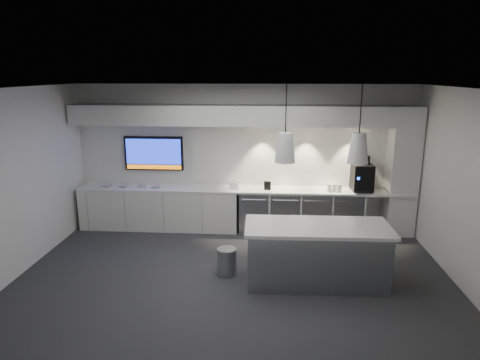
# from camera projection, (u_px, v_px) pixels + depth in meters

# --- Properties ---
(floor) EXTENTS (7.00, 7.00, 0.00)m
(floor) POSITION_uv_depth(u_px,v_px,m) (234.00, 277.00, 6.94)
(floor) COLOR #303032
(floor) RESTS_ON ground
(ceiling) EXTENTS (7.00, 7.00, 0.00)m
(ceiling) POSITION_uv_depth(u_px,v_px,m) (233.00, 88.00, 6.20)
(ceiling) COLOR black
(ceiling) RESTS_ON wall_back
(wall_back) EXTENTS (7.00, 0.00, 7.00)m
(wall_back) POSITION_uv_depth(u_px,v_px,m) (243.00, 157.00, 8.99)
(wall_back) COLOR white
(wall_back) RESTS_ON floor
(wall_front) EXTENTS (7.00, 0.00, 7.00)m
(wall_front) POSITION_uv_depth(u_px,v_px,m) (212.00, 255.00, 4.15)
(wall_front) COLOR white
(wall_front) RESTS_ON floor
(wall_left) EXTENTS (0.00, 7.00, 7.00)m
(wall_left) POSITION_uv_depth(u_px,v_px,m) (15.00, 184.00, 6.80)
(wall_left) COLOR white
(wall_left) RESTS_ON floor
(wall_right) EXTENTS (0.00, 7.00, 7.00)m
(wall_right) POSITION_uv_depth(u_px,v_px,m) (468.00, 192.00, 6.34)
(wall_right) COLOR white
(wall_right) RESTS_ON floor
(back_counter) EXTENTS (6.80, 0.65, 0.04)m
(back_counter) POSITION_uv_depth(u_px,v_px,m) (242.00, 189.00, 8.83)
(back_counter) COLOR white
(back_counter) RESTS_ON left_base_cabinets
(left_base_cabinets) EXTENTS (3.30, 0.63, 0.86)m
(left_base_cabinets) POSITION_uv_depth(u_px,v_px,m) (160.00, 208.00, 9.05)
(left_base_cabinets) COLOR white
(left_base_cabinets) RESTS_ON floor
(fridge_unit_a) EXTENTS (0.60, 0.61, 0.85)m
(fridge_unit_a) POSITION_uv_depth(u_px,v_px,m) (254.00, 210.00, 8.92)
(fridge_unit_a) COLOR #94969C
(fridge_unit_a) RESTS_ON floor
(fridge_unit_b) EXTENTS (0.60, 0.61, 0.85)m
(fridge_unit_b) POSITION_uv_depth(u_px,v_px,m) (285.00, 211.00, 8.88)
(fridge_unit_b) COLOR #94969C
(fridge_unit_b) RESTS_ON floor
(fridge_unit_c) EXTENTS (0.60, 0.61, 0.85)m
(fridge_unit_c) POSITION_uv_depth(u_px,v_px,m) (315.00, 212.00, 8.84)
(fridge_unit_c) COLOR #94969C
(fridge_unit_c) RESTS_ON floor
(fridge_unit_d) EXTENTS (0.60, 0.61, 0.85)m
(fridge_unit_d) POSITION_uv_depth(u_px,v_px,m) (346.00, 212.00, 8.79)
(fridge_unit_d) COLOR #94969C
(fridge_unit_d) RESTS_ON floor
(backsplash) EXTENTS (4.60, 0.03, 1.30)m
(backsplash) POSITION_uv_depth(u_px,v_px,m) (301.00, 155.00, 8.88)
(backsplash) COLOR white
(backsplash) RESTS_ON wall_back
(soffit) EXTENTS (6.90, 0.60, 0.40)m
(soffit) POSITION_uv_depth(u_px,v_px,m) (243.00, 115.00, 8.48)
(soffit) COLOR white
(soffit) RESTS_ON wall_back
(column) EXTENTS (0.55, 0.55, 2.60)m
(column) POSITION_uv_depth(u_px,v_px,m) (402.00, 172.00, 8.53)
(column) COLOR white
(column) RESTS_ON floor
(wall_tv) EXTENTS (1.25, 0.07, 0.72)m
(wall_tv) POSITION_uv_depth(u_px,v_px,m) (154.00, 153.00, 9.05)
(wall_tv) COLOR black
(wall_tv) RESTS_ON wall_back
(island) EXTENTS (2.25, 1.00, 0.94)m
(island) POSITION_uv_depth(u_px,v_px,m) (316.00, 254.00, 6.66)
(island) COLOR #94969C
(island) RESTS_ON floor
(bin) EXTENTS (0.33, 0.33, 0.45)m
(bin) POSITION_uv_depth(u_px,v_px,m) (227.00, 262.00, 6.98)
(bin) COLOR #94969C
(bin) RESTS_ON floor
(coffee_machine) EXTENTS (0.41, 0.57, 0.72)m
(coffee_machine) POSITION_uv_depth(u_px,v_px,m) (362.00, 176.00, 8.61)
(coffee_machine) COLOR black
(coffee_machine) RESTS_ON back_counter
(sign_black) EXTENTS (0.14, 0.04, 0.18)m
(sign_black) POSITION_uv_depth(u_px,v_px,m) (267.00, 186.00, 8.68)
(sign_black) COLOR black
(sign_black) RESTS_ON back_counter
(sign_white) EXTENTS (0.18, 0.03, 0.14)m
(sign_white) POSITION_uv_depth(u_px,v_px,m) (234.00, 186.00, 8.74)
(sign_white) COLOR white
(sign_white) RESTS_ON back_counter
(cup_cluster) EXTENTS (0.28, 0.18, 0.15)m
(cup_cluster) POSITION_uv_depth(u_px,v_px,m) (334.00, 187.00, 8.59)
(cup_cluster) COLOR silver
(cup_cluster) RESTS_ON back_counter
(tray_a) EXTENTS (0.19, 0.19, 0.02)m
(tray_a) POSITION_uv_depth(u_px,v_px,m) (107.00, 186.00, 8.93)
(tray_a) COLOR gray
(tray_a) RESTS_ON back_counter
(tray_b) EXTENTS (0.19, 0.19, 0.02)m
(tray_b) POSITION_uv_depth(u_px,v_px,m) (124.00, 186.00, 8.92)
(tray_b) COLOR gray
(tray_b) RESTS_ON back_counter
(tray_c) EXTENTS (0.20, 0.20, 0.02)m
(tray_c) POSITION_uv_depth(u_px,v_px,m) (142.00, 186.00, 8.95)
(tray_c) COLOR gray
(tray_c) RESTS_ON back_counter
(tray_d) EXTENTS (0.17, 0.17, 0.02)m
(tray_d) POSITION_uv_depth(u_px,v_px,m) (156.00, 187.00, 8.87)
(tray_d) COLOR gray
(tray_d) RESTS_ON back_counter
(pendant_left) EXTENTS (0.31, 0.31, 1.14)m
(pendant_left) POSITION_uv_depth(u_px,v_px,m) (285.00, 147.00, 6.29)
(pendant_left) COLOR white
(pendant_left) RESTS_ON ceiling
(pendant_right) EXTENTS (0.31, 0.31, 1.14)m
(pendant_right) POSITION_uv_depth(u_px,v_px,m) (358.00, 148.00, 6.21)
(pendant_right) COLOR white
(pendant_right) RESTS_ON ceiling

